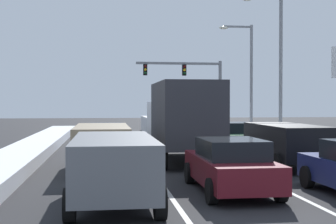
{
  "coord_description": "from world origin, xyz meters",
  "views": [
    {
      "loc": [
        -3.45,
        -5.37,
        2.52
      ],
      "look_at": [
        0.34,
        22.85,
        1.97
      ],
      "focal_mm": 50.44,
      "sensor_mm": 36.0,
      "label": 1
    }
  ],
  "objects": [
    {
      "name": "ground_plane",
      "position": [
        0.0,
        14.03,
        0.0
      ],
      "size": [
        120.0,
        120.0,
        0.0
      ],
      "primitive_type": "plane",
      "color": "#28282B"
    },
    {
      "name": "lane_stripe_between_right_lane_and_center_lane",
      "position": [
        1.7,
        17.54,
        0.0
      ],
      "size": [
        0.14,
        38.59,
        0.01
      ],
      "primitive_type": "cube",
      "color": "silver",
      "rests_on": "ground"
    },
    {
      "name": "lane_stripe_between_center_lane_and_left_lane",
      "position": [
        -1.7,
        17.54,
        0.0
      ],
      "size": [
        0.14,
        38.59,
        0.01
      ],
      "primitive_type": "cube",
      "color": "silver",
      "rests_on": "ground"
    },
    {
      "name": "snow_bank_right_shoulder",
      "position": [
        7.0,
        17.54,
        0.34
      ],
      "size": [
        1.23,
        38.59,
        0.67
      ],
      "primitive_type": "cube",
      "color": "white",
      "rests_on": "ground"
    },
    {
      "name": "snow_bank_left_shoulder",
      "position": [
        -7.0,
        17.54,
        0.25
      ],
      "size": [
        1.98,
        38.59,
        0.5
      ],
      "primitive_type": "cube",
      "color": "white",
      "rests_on": "ground"
    },
    {
      "name": "suv_black_right_lane_second",
      "position": [
        3.59,
        12.26,
        1.02
      ],
      "size": [
        2.16,
        4.9,
        1.67
      ],
      "color": "black",
      "rests_on": "ground"
    },
    {
      "name": "sedan_green_right_lane_third",
      "position": [
        3.32,
        18.49,
        0.76
      ],
      "size": [
        2.0,
        4.5,
        1.51
      ],
      "color": "#1E5633",
      "rests_on": "ground"
    },
    {
      "name": "sedan_maroon_center_lane_nearest",
      "position": [
        0.06,
        7.52,
        0.76
      ],
      "size": [
        2.0,
        4.5,
        1.51
      ],
      "color": "maroon",
      "rests_on": "ground"
    },
    {
      "name": "box_truck_center_lane_second",
      "position": [
        -0.17,
        14.53,
        1.9
      ],
      "size": [
        2.53,
        7.2,
        3.36
      ],
      "color": "silver",
      "rests_on": "ground"
    },
    {
      "name": "suv_silver_center_lane_third",
      "position": [
        -0.11,
        23.29,
        1.02
      ],
      "size": [
        2.16,
        4.9,
        1.67
      ],
      "color": "#B7BABF",
      "rests_on": "ground"
    },
    {
      "name": "suv_gray_left_lane_nearest",
      "position": [
        -3.23,
        6.34,
        1.02
      ],
      "size": [
        2.16,
        4.9,
        1.67
      ],
      "color": "slate",
      "rests_on": "ground"
    },
    {
      "name": "suv_tan_left_lane_second",
      "position": [
        -3.56,
        12.29,
        1.02
      ],
      "size": [
        2.16,
        4.9,
        1.67
      ],
      "color": "#937F60",
      "rests_on": "ground"
    },
    {
      "name": "sedan_charcoal_left_lane_third",
      "position": [
        -3.35,
        18.04,
        0.76
      ],
      "size": [
        2.0,
        4.5,
        1.51
      ],
      "color": "#38383D",
      "rests_on": "ground"
    },
    {
      "name": "traffic_light_gantry",
      "position": [
        4.27,
        35.07,
        4.5
      ],
      "size": [
        7.54,
        0.47,
        6.2
      ],
      "color": "slate",
      "rests_on": "ground"
    },
    {
      "name": "street_lamp_right_near",
      "position": [
        7.36,
        15.79,
        5.56
      ],
      "size": [
        2.66,
        0.36,
        9.45
      ],
      "color": "gray",
      "rests_on": "ground"
    },
    {
      "name": "street_lamp_right_mid",
      "position": [
        7.08,
        22.81,
        5.41
      ],
      "size": [
        2.66,
        0.36,
        9.17
      ],
      "color": "gray",
      "rests_on": "ground"
    },
    {
      "name": "street_lamp_right_far",
      "position": [
        7.41,
        29.82,
        5.07
      ],
      "size": [
        2.66,
        0.36,
        8.52
      ],
      "color": "gray",
      "rests_on": "ground"
    }
  ]
}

